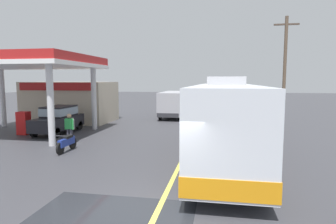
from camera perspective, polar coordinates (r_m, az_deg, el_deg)
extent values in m
plane|color=#38383D|center=(27.56, 6.75, -1.15)|extent=(120.00, 120.00, 0.00)
cube|color=#D8CC4C|center=(22.62, 5.99, -2.74)|extent=(0.16, 50.00, 0.01)
cube|color=silver|center=(12.74, 11.27, -1.30)|extent=(2.50, 11.00, 2.90)
cube|color=orange|center=(12.92, 11.17, -6.14)|extent=(2.54, 11.04, 0.56)
cube|color=#8C9EAD|center=(7.27, 12.16, -2.54)|extent=(2.30, 0.10, 1.40)
cube|color=#8C9EAD|center=(12.72, 5.59, 0.82)|extent=(0.06, 9.35, 1.10)
cube|color=#8C9EAD|center=(12.78, 17.02, 0.60)|extent=(0.06, 9.35, 1.10)
cube|color=white|center=(7.21, 12.28, 2.98)|extent=(1.75, 0.08, 0.32)
cube|color=#B2B2B7|center=(13.63, 11.34, 6.06)|extent=(1.60, 2.80, 0.36)
cylinder|color=black|center=(9.27, 4.56, -12.78)|extent=(0.30, 1.00, 1.00)
cylinder|color=black|center=(9.33, 18.49, -12.95)|extent=(0.30, 1.00, 1.00)
cylinder|color=black|center=(16.23, 7.05, -4.53)|extent=(0.30, 1.00, 1.00)
cylinder|color=black|center=(16.27, 14.84, -4.67)|extent=(0.30, 1.00, 1.00)
cube|color=#B21E1E|center=(20.97, -27.14, 9.20)|extent=(9.00, 7.00, 0.50)
cube|color=white|center=(20.95, -27.09, 8.19)|extent=(9.10, 7.10, 0.24)
cylinder|color=silver|center=(16.64, -22.16, 1.57)|extent=(0.36, 0.36, 4.60)
cylinder|color=silver|center=(25.37, -29.83, 2.65)|extent=(0.36, 0.36, 4.60)
cylinder|color=silver|center=(21.39, -14.43, 2.77)|extent=(0.36, 0.36, 4.60)
cube|color=red|center=(21.11, -26.59, -1.97)|extent=(0.70, 0.60, 1.50)
cube|color=beige|center=(26.21, -18.59, 1.93)|extent=(7.00, 4.40, 3.40)
cube|color=#B21E1E|center=(24.21, -21.25, 4.70)|extent=(6.30, 0.10, 0.60)
cube|color=black|center=(20.65, -20.89, -1.97)|extent=(1.70, 4.20, 0.80)
cube|color=black|center=(20.74, -20.69, 0.16)|extent=(1.50, 2.31, 0.70)
cube|color=#8C9EAD|center=(20.74, -20.69, 0.16)|extent=(1.53, 2.35, 0.49)
cylinder|color=black|center=(19.88, -24.93, -3.61)|extent=(0.20, 0.64, 0.64)
cylinder|color=black|center=(19.06, -21.23, -3.85)|extent=(0.20, 0.64, 0.64)
cylinder|color=black|center=(22.37, -20.52, -2.39)|extent=(0.20, 0.64, 0.64)
cylinder|color=black|center=(21.64, -17.10, -2.55)|extent=(0.20, 0.64, 0.64)
cube|color=#A5A5AD|center=(27.68, 1.06, 1.82)|extent=(2.00, 6.00, 2.10)
cube|color=#8C9EAD|center=(27.65, 1.06, 2.65)|extent=(2.04, 5.10, 0.80)
cube|color=#2D2D33|center=(24.77, -0.06, -0.67)|extent=(1.90, 0.16, 0.36)
cylinder|color=black|center=(25.98, -1.56, -0.71)|extent=(0.22, 0.76, 0.76)
cylinder|color=black|center=(25.68, 2.29, -0.79)|extent=(0.22, 0.76, 0.76)
cylinder|color=black|center=(29.88, 0.00, 0.20)|extent=(0.22, 0.76, 0.76)
cylinder|color=black|center=(29.63, 3.35, 0.14)|extent=(0.22, 0.76, 0.76)
cylinder|color=black|center=(14.75, -20.50, -6.77)|extent=(0.10, 0.60, 0.60)
cylinder|color=black|center=(15.77, -18.27, -5.86)|extent=(0.10, 0.60, 0.60)
cube|color=navy|center=(15.21, -19.37, -5.57)|extent=(0.20, 1.30, 0.36)
cube|color=black|center=(15.30, -19.13, -4.65)|extent=(0.24, 0.60, 0.12)
cylinder|color=#2D2D33|center=(14.67, -20.49, -4.44)|extent=(0.55, 0.04, 0.04)
cylinder|color=#33333F|center=(17.25, -19.12, -4.50)|extent=(0.14, 0.14, 0.82)
cylinder|color=#33333F|center=(17.16, -18.59, -4.53)|extent=(0.14, 0.14, 0.82)
cube|color=#268C3F|center=(17.09, -18.94, -2.17)|extent=(0.36, 0.22, 0.60)
sphere|color=tan|center=(17.04, -18.99, -0.74)|extent=(0.22, 0.22, 0.22)
cylinder|color=#268C3F|center=(17.21, -19.61, -2.31)|extent=(0.09, 0.09, 0.58)
cylinder|color=#268C3F|center=(16.99, -18.26, -2.37)|extent=(0.09, 0.09, 0.58)
cylinder|color=#33333F|center=(17.36, -19.01, -4.43)|extent=(0.14, 0.14, 0.82)
cylinder|color=#33333F|center=(17.27, -18.49, -4.46)|extent=(0.14, 0.14, 0.82)
cube|color=silver|center=(17.20, -18.84, -2.12)|extent=(0.36, 0.22, 0.60)
sphere|color=tan|center=(17.14, -18.89, -0.70)|extent=(0.22, 0.22, 0.22)
cylinder|color=silver|center=(17.32, -19.50, -2.25)|extent=(0.09, 0.09, 0.58)
cylinder|color=silver|center=(17.10, -18.15, -2.31)|extent=(0.09, 0.09, 0.58)
cube|color=black|center=(26.87, 11.56, 0.12)|extent=(1.70, 4.20, 0.80)
cube|color=black|center=(27.00, 11.58, 1.75)|extent=(1.50, 2.31, 0.70)
cube|color=#8C9EAD|center=(27.00, 11.58, 1.75)|extent=(1.53, 2.35, 0.49)
cylinder|color=black|center=(25.41, 9.93, -1.09)|extent=(0.20, 0.64, 0.64)
cylinder|color=black|center=(25.45, 13.31, -1.16)|extent=(0.20, 0.64, 0.64)
cylinder|color=black|center=(28.39, 9.96, -0.33)|extent=(0.20, 0.64, 0.64)
cylinder|color=black|center=(28.43, 12.98, -0.39)|extent=(0.20, 0.64, 0.64)
cylinder|color=brown|center=(23.64, 22.01, 7.26)|extent=(0.24, 0.24, 8.26)
cube|color=#4C3D33|center=(23.99, 22.36, 15.71)|extent=(1.80, 0.12, 0.12)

